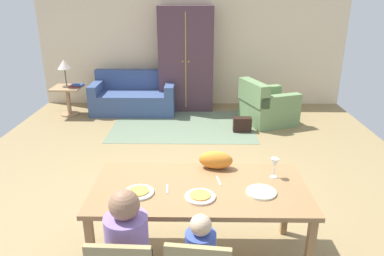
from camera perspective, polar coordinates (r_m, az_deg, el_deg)
ground_plane at (r=5.19m, az=-0.53°, el=-6.20°), size 6.49×6.33×0.02m
back_wall at (r=7.91m, az=-0.01°, el=13.44°), size 6.49×0.10×2.70m
dining_table at (r=3.18m, az=1.26°, el=-10.33°), size 1.85×0.91×0.76m
plate_near_man at (r=3.08m, az=-8.38°, el=-10.03°), size 0.25×0.25×0.02m
pizza_near_man at (r=3.07m, az=-8.40°, el=-9.79°), size 0.17×0.17×0.01m
plate_near_child at (r=2.99m, az=1.29°, el=-10.79°), size 0.25×0.25×0.02m
pizza_near_child at (r=2.98m, az=1.30°, el=-10.54°), size 0.17×0.17×0.01m
plate_near_woman at (r=3.10m, az=10.86°, el=-9.91°), size 0.25×0.25×0.02m
wine_glass at (r=3.32m, az=12.90°, el=-5.55°), size 0.07×0.07×0.19m
fork at (r=3.11m, az=-3.91°, el=-9.58°), size 0.03×0.15×0.01m
knife at (r=3.24m, az=4.24°, el=-8.30°), size 0.04×0.17×0.01m
cat at (r=3.43m, az=3.76°, el=-5.04°), size 0.34×0.20×0.17m
area_rug at (r=6.76m, az=-1.44°, el=0.46°), size 2.60×1.80×0.01m
couch at (r=7.60m, az=-9.08°, el=4.84°), size 1.68×0.86×0.82m
armchair at (r=6.95m, az=11.63°, el=3.34°), size 1.10×1.09×0.82m
armoire at (r=7.57m, az=-0.94°, el=10.83°), size 1.10×0.59×2.10m
side_table at (r=7.66m, az=-18.97°, el=4.68°), size 0.56×0.56×0.58m
table_lamp at (r=7.53m, az=-19.52°, el=9.30°), size 0.26×0.26×0.54m
book_lower at (r=7.59m, az=-17.97°, el=6.34°), size 0.22×0.16×0.03m
book_upper at (r=7.54m, az=-17.59°, el=6.52°), size 0.22×0.16×0.03m
handbag at (r=6.48m, az=7.92°, el=0.55°), size 0.32×0.16×0.26m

